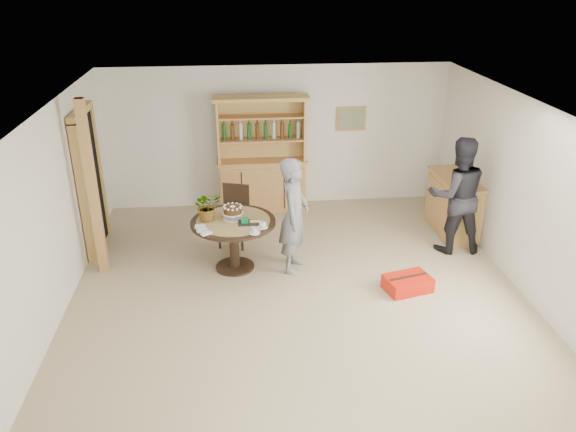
# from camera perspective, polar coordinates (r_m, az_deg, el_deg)

# --- Properties ---
(ground) EXTENTS (7.00, 7.00, 0.00)m
(ground) POSITION_cam_1_polar(r_m,az_deg,el_deg) (7.34, 1.28, -9.18)
(ground) COLOR tan
(ground) RESTS_ON ground
(room_shell) EXTENTS (6.04, 7.04, 2.52)m
(room_shell) POSITION_cam_1_polar(r_m,az_deg,el_deg) (6.55, 1.44, 3.66)
(room_shell) COLOR white
(room_shell) RESTS_ON ground
(doorway) EXTENTS (0.13, 1.10, 2.18)m
(doorway) POSITION_cam_1_polar(r_m,az_deg,el_deg) (8.87, -19.51, 3.47)
(doorway) COLOR black
(doorway) RESTS_ON ground
(pine_post) EXTENTS (0.12, 0.12, 2.50)m
(pine_post) POSITION_cam_1_polar(r_m,az_deg,el_deg) (8.03, -19.23, 2.49)
(pine_post) COLOR tan
(pine_post) RESTS_ON ground
(hutch) EXTENTS (1.62, 0.54, 2.04)m
(hutch) POSITION_cam_1_polar(r_m,az_deg,el_deg) (9.92, -2.65, 4.45)
(hutch) COLOR tan
(hutch) RESTS_ON ground
(sideboard) EXTENTS (0.54, 1.26, 0.94)m
(sideboard) POSITION_cam_1_polar(r_m,az_deg,el_deg) (9.50, 16.45, 1.13)
(sideboard) COLOR tan
(sideboard) RESTS_ON ground
(dining_table) EXTENTS (1.20, 1.20, 0.76)m
(dining_table) POSITION_cam_1_polar(r_m,az_deg,el_deg) (7.97, -5.55, -1.43)
(dining_table) COLOR black
(dining_table) RESTS_ON ground
(dining_chair) EXTENTS (0.52, 0.52, 0.95)m
(dining_chair) POSITION_cam_1_polar(r_m,az_deg,el_deg) (8.75, -5.44, 0.50)
(dining_chair) COLOR black
(dining_chair) RESTS_ON ground
(birthday_cake) EXTENTS (0.30, 0.30, 0.20)m
(birthday_cake) POSITION_cam_1_polar(r_m,az_deg,el_deg) (7.90, -5.64, 0.54)
(birthday_cake) COLOR white
(birthday_cake) RESTS_ON dining_table
(flower_vase) EXTENTS (0.47, 0.44, 0.42)m
(flower_vase) POSITION_cam_1_polar(r_m,az_deg,el_deg) (7.88, -8.21, 1.02)
(flower_vase) COLOR #3F7233
(flower_vase) RESTS_ON dining_table
(gift_tray) EXTENTS (0.30, 0.20, 0.08)m
(gift_tray) POSITION_cam_1_polar(r_m,az_deg,el_deg) (7.79, -4.02, -0.56)
(gift_tray) COLOR black
(gift_tray) RESTS_ON dining_table
(coffee_cup_a) EXTENTS (0.15, 0.15, 0.09)m
(coffee_cup_a) POSITION_cam_1_polar(r_m,az_deg,el_deg) (7.64, -2.59, -0.90)
(coffee_cup_a) COLOR white
(coffee_cup_a) RESTS_ON dining_table
(coffee_cup_b) EXTENTS (0.15, 0.15, 0.08)m
(coffee_cup_b) POSITION_cam_1_polar(r_m,az_deg,el_deg) (7.49, -3.43, -1.52)
(coffee_cup_b) COLOR white
(coffee_cup_b) RESTS_ON dining_table
(napkins) EXTENTS (0.24, 0.33, 0.03)m
(napkins) POSITION_cam_1_polar(r_m,az_deg,el_deg) (7.63, -8.66, -1.42)
(napkins) COLOR white
(napkins) RESTS_ON dining_table
(teen_boy) EXTENTS (0.56, 0.70, 1.67)m
(teen_boy) POSITION_cam_1_polar(r_m,az_deg,el_deg) (7.82, 0.62, 0.05)
(teen_boy) COLOR slate
(teen_boy) RESTS_ON ground
(adult_person) EXTENTS (0.91, 0.73, 1.80)m
(adult_person) POSITION_cam_1_polar(r_m,az_deg,el_deg) (8.72, 16.77, 2.03)
(adult_person) COLOR black
(adult_person) RESTS_ON ground
(red_suitcase) EXTENTS (0.68, 0.54, 0.21)m
(red_suitcase) POSITION_cam_1_polar(r_m,az_deg,el_deg) (7.80, 12.05, -6.71)
(red_suitcase) COLOR red
(red_suitcase) RESTS_ON ground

